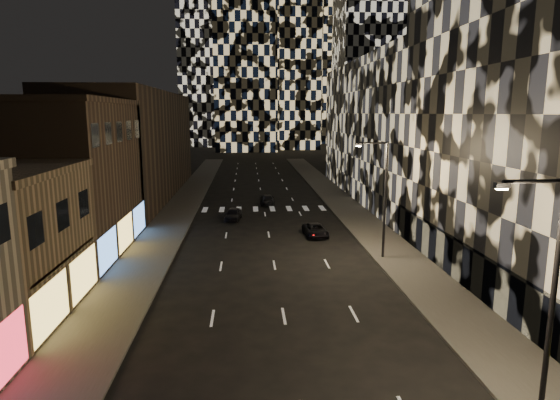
{
  "coord_description": "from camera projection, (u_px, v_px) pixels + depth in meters",
  "views": [
    {
      "loc": [
        -1.96,
        -4.62,
        11.27
      ],
      "look_at": [
        0.04,
        23.54,
        6.0
      ],
      "focal_mm": 30.0,
      "sensor_mm": 36.0,
      "label": 1
    }
  ],
  "objects": [
    {
      "name": "sidewalk_left",
      "position": [
        179.0,
        209.0,
        55.05
      ],
      "size": [
        4.0,
        120.0,
        0.15
      ],
      "primitive_type": "cube",
      "color": "#47443F",
      "rests_on": "ground"
    },
    {
      "name": "car_dark_rightlane",
      "position": [
        316.0,
        230.0,
        43.33
      ],
      "size": [
        2.25,
        4.21,
        1.13
      ],
      "primitive_type": "imported",
      "rotation": [
        0.0,
        0.0,
        0.1
      ],
      "color": "black",
      "rests_on": "ground"
    },
    {
      "name": "midrise_base",
      "position": [
        461.0,
        261.0,
        31.34
      ],
      "size": [
        0.6,
        25.0,
        3.0
      ],
      "primitive_type": "cube",
      "color": "#383838",
      "rests_on": "ground"
    },
    {
      "name": "curb_right",
      "position": [
        329.0,
        207.0,
        56.3
      ],
      "size": [
        0.2,
        120.0,
        0.15
      ],
      "primitive_type": "cube",
      "color": "#4C4C47",
      "rests_on": "ground"
    },
    {
      "name": "retail_filler_left",
      "position": [
        135.0,
        145.0,
        63.1
      ],
      "size": [
        10.0,
        40.0,
        14.0
      ],
      "primitive_type": "cube",
      "color": "#4A392A",
      "rests_on": "ground"
    },
    {
      "name": "car_dark_oncoming",
      "position": [
        267.0,
        199.0,
        58.6
      ],
      "size": [
        1.71,
        4.18,
        1.21
      ],
      "primitive_type": "imported",
      "rotation": [
        0.0,
        0.0,
        3.14
      ],
      "color": "black",
      "rests_on": "ground"
    },
    {
      "name": "midrise_filler_right",
      "position": [
        411.0,
        130.0,
        62.37
      ],
      "size": [
        16.0,
        40.0,
        18.0
      ],
      "primitive_type": "cube",
      "color": "#232326",
      "rests_on": "ground"
    },
    {
      "name": "sidewalk_right",
      "position": [
        347.0,
        207.0,
        56.45
      ],
      "size": [
        4.0,
        120.0,
        0.15
      ],
      "primitive_type": "cube",
      "color": "#47443F",
      "rests_on": "ground"
    },
    {
      "name": "streetlight_far",
      "position": [
        382.0,
        191.0,
        35.75
      ],
      "size": [
        2.55,
        0.25,
        9.0
      ],
      "color": "black",
      "rests_on": "sidewalk_right"
    },
    {
      "name": "streetlight_near",
      "position": [
        548.0,
        287.0,
        16.14
      ],
      "size": [
        2.55,
        0.25,
        9.0
      ],
      "color": "black",
      "rests_on": "sidewalk_right"
    },
    {
      "name": "curb_left",
      "position": [
        197.0,
        209.0,
        55.2
      ],
      "size": [
        0.2,
        120.0,
        0.15
      ],
      "primitive_type": "cube",
      "color": "#4C4C47",
      "rests_on": "ground"
    },
    {
      "name": "car_dark_midlane",
      "position": [
        233.0,
        214.0,
        49.83
      ],
      "size": [
        2.03,
        3.97,
        1.29
      ],
      "primitive_type": "imported",
      "rotation": [
        0.0,
        0.0,
        -0.14
      ],
      "color": "black",
      "rests_on": "ground"
    },
    {
      "name": "retail_brown",
      "position": [
        59.0,
        180.0,
        37.3
      ],
      "size": [
        10.0,
        15.0,
        12.0
      ],
      "primitive_type": "cube",
      "color": "#4A392A",
      "rests_on": "ground"
    }
  ]
}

